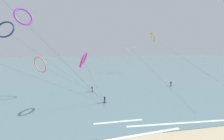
# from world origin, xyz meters

# --- Properties ---
(sea_water) EXTENTS (400.00, 200.00, 0.08)m
(sea_water) POSITION_xyz_m (0.00, 104.04, 0.04)
(sea_water) COLOR slate
(sea_water) RESTS_ON ground
(surfer_crimson) EXTENTS (1.40, 0.63, 1.70)m
(surfer_crimson) POSITION_xyz_m (-4.60, 26.15, 0.82)
(surfer_crimson) COLOR red
(surfer_crimson) RESTS_ON ground
(surfer_charcoal) EXTENTS (1.40, 0.66, 1.70)m
(surfer_charcoal) POSITION_xyz_m (21.56, 27.92, 0.82)
(surfer_charcoal) COLOR black
(surfer_charcoal) RESTS_ON ground
(surfer_cobalt) EXTENTS (1.40, 0.67, 1.70)m
(surfer_cobalt) POSITION_xyz_m (-2.07, 17.22, 0.82)
(surfer_cobalt) COLOR #2647B7
(surfer_cobalt) RESTS_ON ground
(kite_coral) EXTENTS (15.47, 3.72, 10.62)m
(kite_coral) POSITION_xyz_m (-17.91, 25.36, 8.41)
(kite_coral) COLOR #EA7260
(kite_coral) RESTS_ON ground
(kite_navy) EXTENTS (21.24, 5.36, 18.77)m
(kite_navy) POSITION_xyz_m (-23.59, 22.18, 16.79)
(kite_navy) COLOR navy
(kite_navy) RESTS_ON ground
(kite_violet) EXTENTS (16.51, 3.56, 19.95)m
(kite_violet) POSITION_xyz_m (-16.95, 15.19, 18.31)
(kite_violet) COLOR purple
(kite_violet) RESTS_ON ground
(kite_magenta) EXTENTS (5.66, 3.78, 12.03)m
(kite_magenta) POSITION_xyz_m (-6.56, 15.68, 10.32)
(kite_magenta) COLOR #CC288E
(kite_magenta) RESTS_ON ground
(kite_ivory) EXTENTS (5.44, 53.08, 14.62)m
(kite_ivory) POSITION_xyz_m (17.09, 58.65, 12.28)
(kite_ivory) COLOR silver
(kite_ivory) RESTS_ON ground
(kite_amber) EXTENTS (2.83, 50.26, 20.34)m
(kite_amber) POSITION_xyz_m (27.53, 55.28, 18.03)
(kite_amber) COLOR orange
(kite_amber) RESTS_ON ground
(wave_crest_near) EXTENTS (11.94, 1.50, 0.12)m
(wave_crest_near) POSITION_xyz_m (2.29, 4.04, 0.06)
(wave_crest_near) COLOR white
(wave_crest_near) RESTS_ON ground
(wave_crest_mid) EXTENTS (17.69, 1.49, 0.12)m
(wave_crest_mid) POSITION_xyz_m (8.95, 5.94, 0.06)
(wave_crest_mid) COLOR white
(wave_crest_mid) RESTS_ON ground
(wave_crest_far) EXTENTS (8.64, 0.51, 0.12)m
(wave_crest_far) POSITION_xyz_m (-0.79, 8.21, 0.06)
(wave_crest_far) COLOR white
(wave_crest_far) RESTS_ON ground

